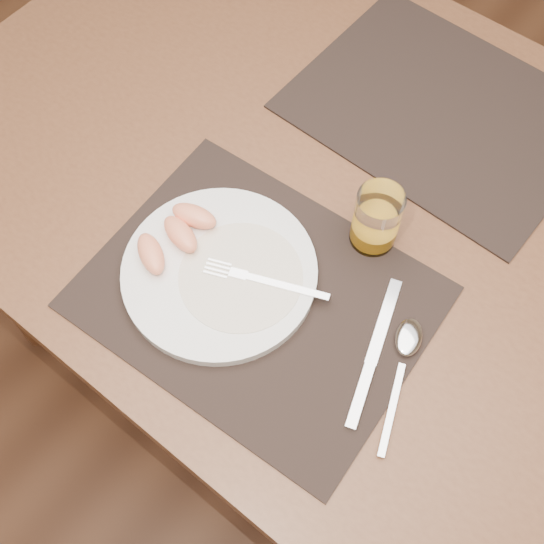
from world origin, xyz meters
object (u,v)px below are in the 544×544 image
Objects in this scene: placemat_far at (442,111)px; juice_glass at (376,221)px; plate at (220,272)px; knife at (370,364)px; table at (354,229)px; fork at (255,278)px; spoon at (406,347)px; placemat_near at (257,297)px.

juice_glass is (0.05, -0.27, 0.05)m from placemat_far.
knife is (0.24, 0.02, -0.01)m from plate.
table is 0.23m from fork.
spoon is (0.21, 0.05, -0.01)m from fork.
juice_glass reaches higher than placemat_far.
plate is 0.24m from knife.
spoon reaches higher than knife.
placemat_far is 0.45m from plate.
placemat_far is 0.45m from knife.
juice_glass is (0.07, 0.17, 0.05)m from placemat_near.
plate is 0.05m from fork.
table is 6.56× the size of knife.
table is 5.19× the size of plate.
knife is (0.19, 0.00, -0.02)m from fork.
placemat_near is at bearing -43.45° from fork.
knife is at bearing 4.74° from placemat_near.
table is at bearing 70.91° from plate.
placemat_far is at bearing 88.50° from table.
juice_glass is (0.08, 0.16, 0.03)m from fork.
placemat_near is 0.44m from placemat_far.
fork is 1.69× the size of juice_glass.
knife is at bearing 0.69° from fork.
placemat_far is 0.27m from juice_glass.
plate is at bearing -174.87° from knife.
plate is at bearing -165.50° from spoon.
placemat_near is at bearing -94.42° from table.
plate is 2.72× the size of juice_glass.
plate is (-0.08, -0.45, 0.01)m from placemat_far.
placemat_far is at bearing 79.32° from plate.
spoon reaches higher than placemat_far.
table is 3.11× the size of placemat_near.
placemat_far is at bearing 85.21° from fork.
placemat_near is at bearing -111.71° from juice_glass.
spoon is at bearing -40.79° from table.
table is at bearing 139.04° from juice_glass.
table is 0.24m from placemat_near.
plate is (-0.08, -0.23, 0.10)m from table.
table is 0.15m from juice_glass.
table is 8.33× the size of fork.
juice_glass is at bearing -80.03° from placemat_far.
placemat_near is 0.19m from juice_glass.
juice_glass is (0.13, 0.18, 0.04)m from plate.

